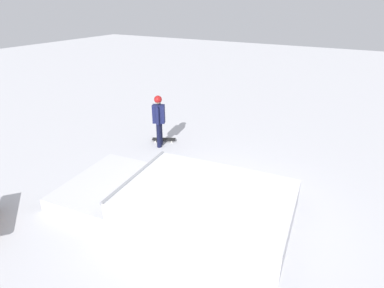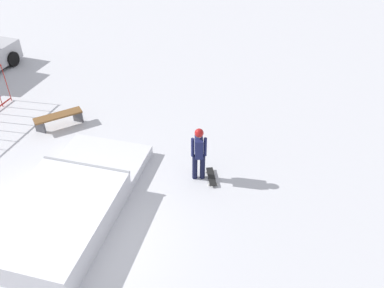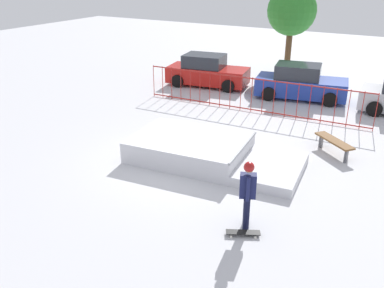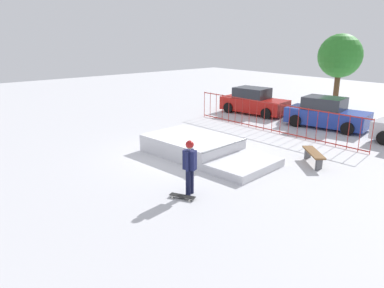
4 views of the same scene
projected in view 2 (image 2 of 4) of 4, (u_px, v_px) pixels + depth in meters
name	position (u px, v px, depth m)	size (l,w,h in m)	color
ground_plane	(70.00, 235.00, 10.21)	(60.00, 60.00, 0.00)	silver
skate_ramp	(65.00, 208.00, 10.53)	(5.62, 3.10, 0.74)	silver
skater	(199.00, 150.00, 11.35)	(0.44, 0.41, 1.73)	black
skateboard	(211.00, 177.00, 11.87)	(0.80, 0.54, 0.09)	black
park_bench	(58.00, 118.00, 13.87)	(1.49, 1.33, 0.48)	brown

